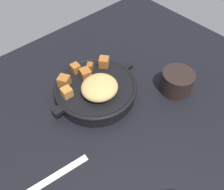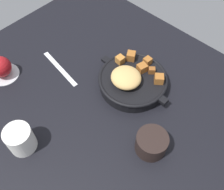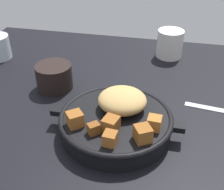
% 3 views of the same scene
% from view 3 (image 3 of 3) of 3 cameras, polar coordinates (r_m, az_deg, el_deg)
% --- Properties ---
extents(ground_plane, '(1.11, 0.86, 0.02)m').
position_cam_3_polar(ground_plane, '(0.69, 3.85, -3.82)').
color(ground_plane, black).
extents(cast_iron_skillet, '(0.28, 0.23, 0.08)m').
position_cam_3_polar(cast_iron_skillet, '(0.61, 0.91, -4.81)').
color(cast_iron_skillet, black).
rests_on(cast_iron_skillet, ground_plane).
extents(coffee_mug_dark, '(0.09, 0.09, 0.06)m').
position_cam_3_polar(coffee_mug_dark, '(0.77, -11.09, 3.48)').
color(coffee_mug_dark, black).
rests_on(coffee_mug_dark, ground_plane).
extents(ceramic_mug_white, '(0.08, 0.08, 0.08)m').
position_cam_3_polar(ceramic_mug_white, '(0.93, 11.09, 9.68)').
color(ceramic_mug_white, silver).
rests_on(ceramic_mug_white, ground_plane).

